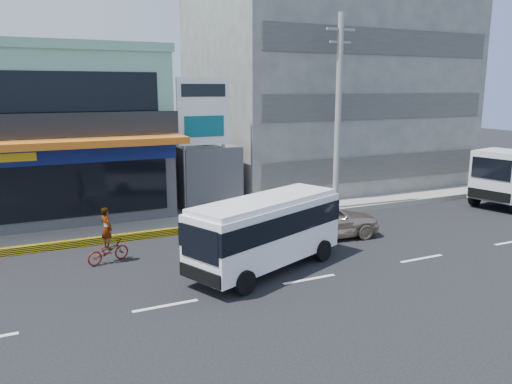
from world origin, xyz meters
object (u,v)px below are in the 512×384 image
Objects in this scene: satellite_dish at (202,143)px; sedan at (323,219)px; minibus at (266,227)px; shop_building at (33,137)px; concrete_building at (324,79)px; motorcycle_rider at (108,244)px; billboard at (204,119)px; utility_pole_near at (338,114)px.

sedan is at bearing -67.13° from satellite_dish.
minibus reaches higher than sedan.
shop_building is 0.77× the size of concrete_building.
billboard is at bearing 39.86° from motorcycle_rider.
satellite_dish is at bearing 84.48° from minibus.
utility_pole_near reaches higher than billboard.
concrete_building is 2.44× the size of minibus.
utility_pole_near reaches higher than motorcycle_rider.
motorcycle_rider is (-15.93, -10.34, -6.30)m from concrete_building.
billboard reaches higher than sedan.
shop_building is 18.28m from concrete_building.
satellite_dish is at bearing 74.48° from billboard.
utility_pole_near is at bearing -36.32° from sedan.
sedan is at bearing -42.43° from shop_building.
satellite_dish is at bearing 27.06° from sedan.
minibus is at bearing -32.23° from motorcycle_rider.
minibus is at bearing 125.56° from sedan.
shop_building is 1.89× the size of minibus.
minibus is (7.08, -12.45, -2.43)m from shop_building.
shop_building is at bearing 119.64° from minibus.
concrete_building is 1.60× the size of utility_pole_near.
minibus is at bearing -128.96° from concrete_building.
billboard is 1.05× the size of minibus.
minibus is at bearing -60.36° from shop_building.
concrete_building reaches higher than utility_pole_near.
concrete_building is 7.57× the size of motorcycle_rider.
utility_pole_near is 2.02× the size of sedan.
billboard is 8.25m from motorcycle_rider.
motorcycle_rider is (-8.93, 0.77, -0.14)m from sedan.
utility_pole_near reaches higher than satellite_dish.
minibus is at bearing -95.52° from satellite_dish.
utility_pole_near is at bearing -25.06° from shop_building.
shop_building is at bearing 159.79° from satellite_dish.
motorcycle_rider is at bearing -133.12° from satellite_dish.
minibus reaches higher than motorcycle_rider.
satellite_dish is 0.22× the size of billboard.
shop_building is at bearing 154.94° from utility_pole_near.
shop_building is 1.24× the size of utility_pole_near.
sedan is (3.00, -7.11, -2.73)m from satellite_dish.
utility_pole_near is (6.50, -1.80, 0.22)m from billboard.
shop_building is at bearing -176.65° from concrete_building.
shop_building is 2.51× the size of sedan.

